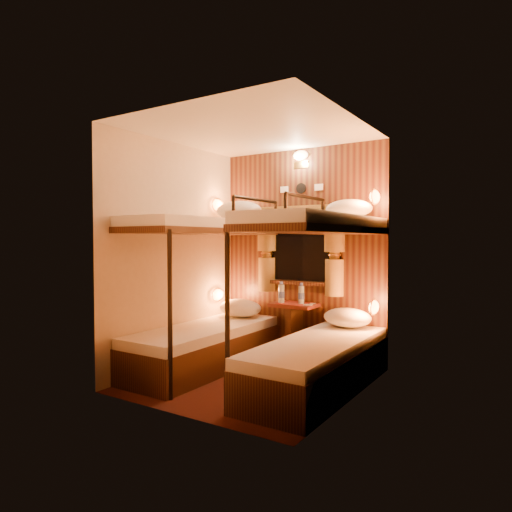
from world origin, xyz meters
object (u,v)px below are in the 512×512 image
Objects in this scene: bunk_right at (317,329)px; bottle_right at (301,295)px; bunk_left at (205,316)px; bottle_left at (281,294)px; table at (294,324)px.

bottle_right is at bearing 125.75° from bunk_right.
bunk_left is 1.08m from bottle_right.
bottle_left is at bearing 137.18° from bunk_right.
bunk_left reaches higher than bottle_left.
table is (0.65, 0.78, -0.14)m from bunk_left.
bunk_left is at bearing -134.31° from bottle_right.
bunk_right is 7.75× the size of bottle_left.
bunk_left and bunk_right have the same top height.
bottle_left is at bearing -169.00° from bottle_right.
bunk_right reaches higher than bottle_right.
bunk_right is 1.08m from bottle_left.
bottle_left reaches higher than table.
bottle_left is at bearing -154.53° from table.
bottle_right is at bearing -10.02° from table.
bunk_right is at bearing -54.25° from bottle_right.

